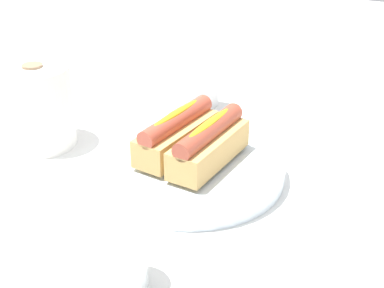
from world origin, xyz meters
TOP-DOWN VIEW (x-y plane):
  - ground_plane at (0.00, 0.00)m, footprint 2.40×2.40m
  - serving_bowl at (-0.01, -0.00)m, footprint 0.27×0.27m
  - hotdog_front at (-0.01, -0.03)m, footprint 0.16×0.07m
  - hotdog_back at (-0.00, 0.02)m, footprint 0.16×0.08m
  - water_glass at (-0.25, -0.01)m, footprint 0.07×0.07m
  - paper_towel_roll at (0.00, 0.26)m, footprint 0.11×0.11m
  - napkin_box at (0.20, 0.07)m, footprint 0.11×0.05m

SIDE VIEW (x-z plane):
  - ground_plane at x=0.00m, z-range 0.00..0.00m
  - serving_bowl at x=-0.01m, z-range 0.00..0.04m
  - water_glass at x=-0.25m, z-range 0.00..0.09m
  - hotdog_front at x=-0.01m, z-range 0.03..0.09m
  - hotdog_back at x=0.00m, z-range 0.03..0.09m
  - paper_towel_roll at x=0.00m, z-range 0.00..0.13m
  - napkin_box at x=0.20m, z-range 0.00..0.15m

